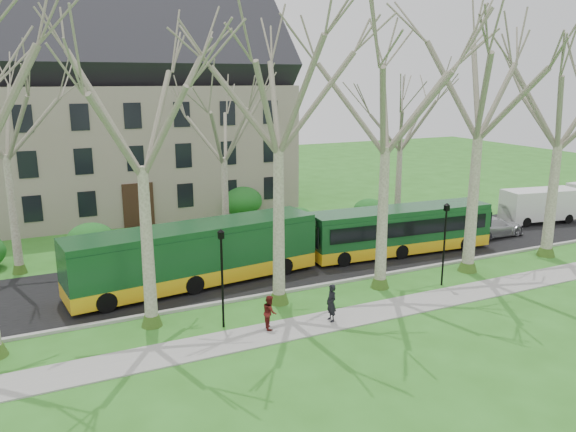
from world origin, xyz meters
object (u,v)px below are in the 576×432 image
object	(u,v)px
bus_follow	(400,230)
van_a	(540,206)
bus_lead	(196,254)
pedestrian_a	(331,303)
sedan	(492,226)
pedestrian_b	(270,312)

from	to	relation	value
bus_follow	van_a	size ratio (longest dim) A/B	2.04
bus_lead	pedestrian_a	size ratio (longest dim) A/B	7.78
bus_lead	sedan	world-z (taller)	bus_lead
sedan	van_a	size ratio (longest dim) A/B	0.83
van_a	pedestrian_b	size ratio (longest dim) A/B	3.84
bus_follow	sedan	distance (m)	7.94
sedan	van_a	distance (m)	6.25
bus_lead	van_a	size ratio (longest dim) A/B	2.29
bus_follow	pedestrian_a	bearing A→B (deg)	-137.77
bus_follow	van_a	xyz separation A→B (m)	(13.96, 1.76, -0.21)
pedestrian_b	bus_lead	bearing A→B (deg)	23.97
bus_lead	bus_follow	distance (m)	12.89
van_a	sedan	bearing A→B (deg)	-157.47
sedan	pedestrian_b	distance (m)	20.65
bus_lead	pedestrian_b	bearing A→B (deg)	-85.33
van_a	pedestrian_b	distance (m)	26.85
bus_follow	pedestrian_b	bearing A→B (deg)	-146.78
bus_follow	pedestrian_b	size ratio (longest dim) A/B	7.86
sedan	van_a	xyz separation A→B (m)	(6.06, 1.40, 0.56)
bus_lead	van_a	distance (m)	26.90
sedan	pedestrian_b	xyz separation A→B (m)	(-19.46, -6.92, 0.06)
bus_follow	sedan	world-z (taller)	bus_follow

